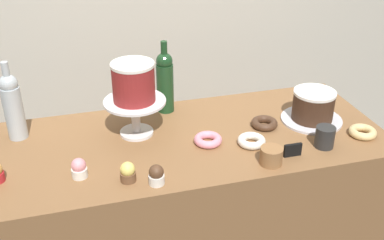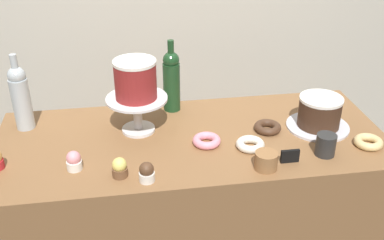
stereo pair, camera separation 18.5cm
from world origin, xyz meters
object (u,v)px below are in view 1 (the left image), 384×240
object	(u,v)px
chocolate_round_cake	(313,105)
donut_chocolate	(264,123)
coffee_cup_ceramic	(325,137)
cupcake_chocolate	(156,175)
wine_bottle_clear	(13,105)
donut_glazed	(363,132)
price_sign_chalkboard	(293,150)
white_layer_cake	(133,82)
wine_bottle_green	(165,81)
cake_stand_pedestal	(135,111)
cupcake_strawberry	(79,168)
donut_pink	(208,140)
cookie_stack	(271,156)
donut_sugar	(251,141)
cupcake_lemon	(128,172)

from	to	relation	value
chocolate_round_cake	donut_chocolate	distance (m)	0.23
coffee_cup_ceramic	cupcake_chocolate	bearing A→B (deg)	-174.50
wine_bottle_clear	donut_glazed	size ratio (longest dim) A/B	2.91
chocolate_round_cake	coffee_cup_ceramic	distance (m)	0.21
wine_bottle_clear	price_sign_chalkboard	distance (m)	1.10
donut_glazed	wine_bottle_clear	bearing A→B (deg)	165.07
wine_bottle_clear	coffee_cup_ceramic	world-z (taller)	wine_bottle_clear
wine_bottle_clear	coffee_cup_ceramic	size ratio (longest dim) A/B	3.83
white_layer_cake	donut_glazed	size ratio (longest dim) A/B	1.52
wine_bottle_green	cake_stand_pedestal	bearing A→B (deg)	-133.05
white_layer_cake	chocolate_round_cake	world-z (taller)	white_layer_cake
cupcake_strawberry	donut_pink	size ratio (longest dim) A/B	0.66
donut_chocolate	cookie_stack	distance (m)	0.28
donut_sugar	coffee_cup_ceramic	distance (m)	0.28
cupcake_lemon	price_sign_chalkboard	bearing A→B (deg)	-0.72
white_layer_cake	wine_bottle_green	world-z (taller)	wine_bottle_green
donut_chocolate	cupcake_strawberry	bearing A→B (deg)	-168.12
wine_bottle_clear	cookie_stack	distance (m)	1.02
cookie_stack	coffee_cup_ceramic	size ratio (longest dim) A/B	0.99
wine_bottle_clear	cupcake_lemon	distance (m)	0.58
chocolate_round_cake	donut_sugar	distance (m)	0.35
white_layer_cake	chocolate_round_cake	distance (m)	0.77
cake_stand_pedestal	white_layer_cake	xyz separation A→B (m)	(0.00, 0.00, 0.13)
donut_pink	donut_chocolate	bearing A→B (deg)	13.80
white_layer_cake	donut_chocolate	size ratio (longest dim) A/B	1.52
donut_pink	cookie_stack	distance (m)	0.27
coffee_cup_ceramic	donut_chocolate	bearing A→B (deg)	127.66
wine_bottle_green	cookie_stack	bearing A→B (deg)	-61.82
white_layer_cake	donut_glazed	xyz separation A→B (m)	(0.89, -0.26, -0.22)
wine_bottle_clear	cupcake_strawberry	world-z (taller)	wine_bottle_clear
wine_bottle_clear	wine_bottle_green	xyz separation A→B (m)	(0.63, 0.07, 0.00)
white_layer_cake	wine_bottle_clear	size ratio (longest dim) A/B	0.52
cupcake_strawberry	donut_glazed	size ratio (longest dim) A/B	0.66
wine_bottle_clear	cupcake_chocolate	bearing A→B (deg)	-44.01
cake_stand_pedestal	donut_chocolate	xyz separation A→B (m)	(0.53, -0.09, -0.09)
white_layer_cake	cupcake_chocolate	xyz separation A→B (m)	(0.01, -0.36, -0.20)
cupcake_lemon	price_sign_chalkboard	xyz separation A→B (m)	(0.62, -0.01, -0.01)
donut_pink	wine_bottle_green	bearing A→B (deg)	107.01
cookie_stack	price_sign_chalkboard	size ratio (longest dim) A/B	1.20
cake_stand_pedestal	donut_glazed	distance (m)	0.93
cupcake_chocolate	price_sign_chalkboard	world-z (taller)	cupcake_chocolate
cake_stand_pedestal	wine_bottle_green	distance (m)	0.24
white_layer_cake	donut_glazed	bearing A→B (deg)	-16.41
cupcake_strawberry	cupcake_chocolate	bearing A→B (deg)	-23.82
donut_pink	cookie_stack	world-z (taller)	cookie_stack
donut_sugar	cookie_stack	world-z (taller)	cookie_stack
white_layer_cake	cookie_stack	distance (m)	0.60
cake_stand_pedestal	donut_sugar	size ratio (longest dim) A/B	2.23
wine_bottle_green	donut_glazed	size ratio (longest dim) A/B	2.91
donut_sugar	donut_chocolate	world-z (taller)	same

